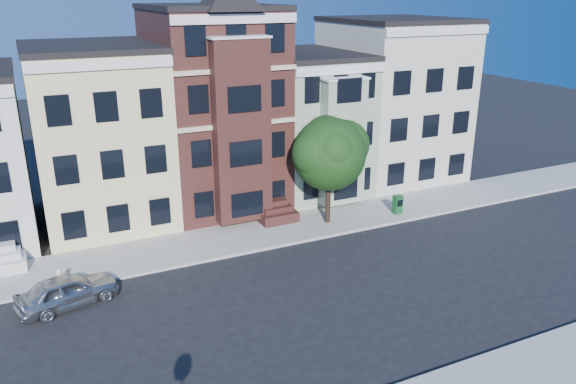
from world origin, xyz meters
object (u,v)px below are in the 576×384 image
street_tree (329,159)px  newspaper_box (398,205)px  parked_car (67,291)px  fire_hydrant (60,279)px

street_tree → newspaper_box: street_tree is taller
parked_car → fire_hydrant: size_ratio=6.18×
newspaper_box → fire_hydrant: bearing=-178.8°
parked_car → newspaper_box: bearing=-96.9°
street_tree → fire_hydrant: size_ratio=11.20×
street_tree → parked_car: size_ratio=1.81×
street_tree → newspaper_box: bearing=-8.0°
street_tree → fire_hydrant: bearing=-174.4°
street_tree → fire_hydrant: 15.38m
fire_hydrant → newspaper_box: bearing=2.4°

